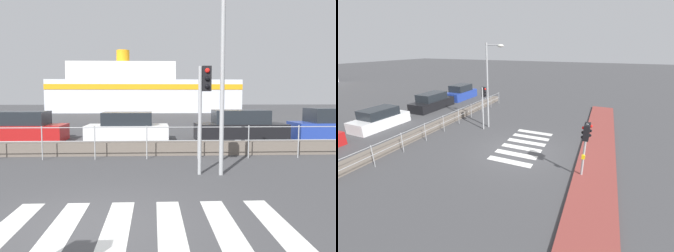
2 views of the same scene
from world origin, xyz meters
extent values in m
plane|color=#424244|center=(0.00, 0.00, 0.00)|extent=(160.00, 160.00, 0.00)
cube|color=silver|center=(-1.30, 0.00, 0.00)|extent=(0.45, 2.40, 0.01)
cube|color=silver|center=(-0.40, 0.00, 0.00)|extent=(0.45, 2.40, 0.01)
cube|color=silver|center=(0.50, 0.00, 0.00)|extent=(0.45, 2.40, 0.01)
cube|color=silver|center=(1.40, 0.00, 0.00)|extent=(0.45, 2.40, 0.01)
cube|color=silver|center=(2.30, 0.00, 0.00)|extent=(0.45, 2.40, 0.01)
cube|color=silver|center=(3.20, 0.00, 0.00)|extent=(0.45, 2.40, 0.01)
cube|color=#6B6056|center=(0.00, 6.71, 0.24)|extent=(21.72, 0.55, 0.48)
cylinder|color=#9EA0A3|center=(0.00, 5.84, 1.11)|extent=(19.55, 0.03, 0.03)
cylinder|color=#9EA0A3|center=(0.00, 5.84, 0.64)|extent=(19.55, 0.03, 0.03)
cylinder|color=#9EA0A3|center=(-2.67, 5.84, 0.58)|extent=(0.04, 0.04, 1.16)
cylinder|color=#9EA0A3|center=(-0.89, 5.84, 0.58)|extent=(0.04, 0.04, 1.16)
cylinder|color=#9EA0A3|center=(0.89, 5.84, 0.58)|extent=(0.04, 0.04, 1.16)
cylinder|color=#9EA0A3|center=(2.67, 5.84, 0.58)|extent=(0.04, 0.04, 1.16)
cylinder|color=#9EA0A3|center=(4.44, 5.84, 0.58)|extent=(0.04, 0.04, 1.16)
cylinder|color=#9EA0A3|center=(6.22, 5.84, 0.58)|extent=(0.04, 0.04, 1.16)
cylinder|color=#9EA0A3|center=(2.40, 3.57, 1.49)|extent=(0.10, 0.10, 2.99)
cube|color=black|center=(2.57, 3.57, 2.65)|extent=(0.24, 0.24, 0.68)
sphere|color=red|center=(2.57, 3.43, 2.86)|extent=(0.13, 0.13, 0.13)
sphere|color=black|center=(2.57, 3.43, 2.65)|extent=(0.13, 0.13, 0.13)
sphere|color=black|center=(2.57, 3.43, 2.44)|extent=(0.13, 0.13, 0.13)
cylinder|color=#9EA0A3|center=(2.98, 3.47, 2.91)|extent=(0.12, 0.12, 5.83)
cube|color=silver|center=(0.00, 40.86, 2.17)|extent=(25.40, 8.04, 4.33)
cube|color=white|center=(-3.05, 40.86, 5.52)|extent=(14.23, 6.43, 2.38)
cube|color=orange|center=(0.00, 36.82, 3.38)|extent=(25.40, 0.08, 0.69)
cylinder|color=orange|center=(-3.05, 40.86, 7.62)|extent=(1.80, 1.80, 1.80)
cube|color=#B21919|center=(-5.31, 10.75, 0.40)|extent=(4.20, 1.81, 0.79)
cube|color=#1E2328|center=(-5.31, 10.75, 1.12)|extent=(2.52, 1.59, 0.65)
cube|color=silver|center=(-0.16, 10.75, 0.38)|extent=(4.00, 1.74, 0.77)
cube|color=#1E2328|center=(-0.16, 10.75, 1.08)|extent=(2.40, 1.53, 0.63)
cube|color=black|center=(5.45, 10.75, 0.41)|extent=(4.45, 1.73, 0.82)
cube|color=#1E2328|center=(5.45, 10.75, 1.15)|extent=(2.67, 1.52, 0.67)
cube|color=#233D9E|center=(10.19, 10.75, 0.43)|extent=(4.02, 1.78, 0.87)
cube|color=#1E2328|center=(10.19, 10.75, 1.22)|extent=(2.41, 1.57, 0.71)
camera|label=1|loc=(1.11, -5.36, 2.17)|focal=35.00mm
camera|label=2|loc=(-10.77, -3.94, 5.58)|focal=24.00mm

